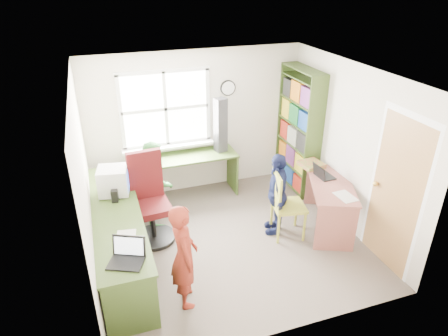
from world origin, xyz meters
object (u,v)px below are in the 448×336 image
(wooden_chair, at_px, (284,202))
(person_red, at_px, (184,256))
(laptop_right, at_px, (322,174))
(person_navy, at_px, (277,194))
(laptop_left, at_px, (127,256))
(person_green, at_px, (155,182))
(right_desk, at_px, (330,195))
(l_desk, at_px, (138,245))
(bookshelf, at_px, (298,133))
(swivel_chair, at_px, (150,203))
(crt_monitor, at_px, (113,181))
(cd_tower, at_px, (221,125))
(potted_plant, at_px, (156,152))

(wooden_chair, distance_m, person_red, 1.83)
(laptop_right, relative_size, person_navy, 0.25)
(laptop_left, relative_size, person_green, 0.34)
(wooden_chair, bearing_deg, right_desk, 9.56)
(wooden_chair, distance_m, laptop_right, 0.78)
(wooden_chair, xyz_separation_m, laptop_left, (-2.24, -0.81, 0.26))
(l_desk, relative_size, bookshelf, 1.40)
(wooden_chair, distance_m, person_green, 1.92)
(swivel_chair, distance_m, crt_monitor, 0.60)
(bookshelf, relative_size, wooden_chair, 2.06)
(l_desk, height_order, crt_monitor, crt_monitor)
(swivel_chair, distance_m, person_navy, 1.80)
(bookshelf, relative_size, person_green, 1.61)
(bookshelf, bearing_deg, crt_monitor, -168.58)
(laptop_right, bearing_deg, bookshelf, -10.98)
(l_desk, relative_size, laptop_left, 6.59)
(cd_tower, bearing_deg, bookshelf, -25.29)
(crt_monitor, bearing_deg, right_desk, -2.14)
(person_red, height_order, person_green, person_green)
(cd_tower, xyz_separation_m, person_red, (-1.21, -2.36, -0.56))
(wooden_chair, height_order, person_red, person_red)
(person_red, bearing_deg, swivel_chair, 10.13)
(laptop_left, distance_m, potted_plant, 2.44)
(right_desk, distance_m, cd_tower, 2.07)
(potted_plant, bearing_deg, cd_tower, 1.38)
(right_desk, distance_m, laptop_right, 0.33)
(bookshelf, xyz_separation_m, person_green, (-2.52, -0.30, -0.35))
(l_desk, relative_size, laptop_right, 9.52)
(cd_tower, distance_m, potted_plant, 1.14)
(laptop_left, height_order, person_green, person_green)
(laptop_left, bearing_deg, person_green, 96.27)
(wooden_chair, distance_m, cd_tower, 1.74)
(l_desk, relative_size, wooden_chair, 2.90)
(laptop_right, bearing_deg, potted_plant, 57.00)
(right_desk, distance_m, person_green, 2.60)
(person_green, xyz_separation_m, person_navy, (1.60, -0.85, -0.03))
(person_green, bearing_deg, wooden_chair, -121.53)
(l_desk, distance_m, swivel_chair, 0.81)
(laptop_right, bearing_deg, person_red, 110.82)
(potted_plant, relative_size, person_red, 0.22)
(swivel_chair, distance_m, potted_plant, 1.05)
(person_green, bearing_deg, crt_monitor, 118.03)
(potted_plant, height_order, person_red, person_red)
(cd_tower, xyz_separation_m, potted_plant, (-1.09, -0.03, -0.31))
(potted_plant, height_order, person_navy, person_navy)
(swivel_chair, bearing_deg, bookshelf, 10.14)
(person_navy, bearing_deg, potted_plant, -114.23)
(bookshelf, distance_m, laptop_right, 1.11)
(potted_plant, bearing_deg, crt_monitor, -129.67)
(wooden_chair, relative_size, laptop_right, 3.29)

